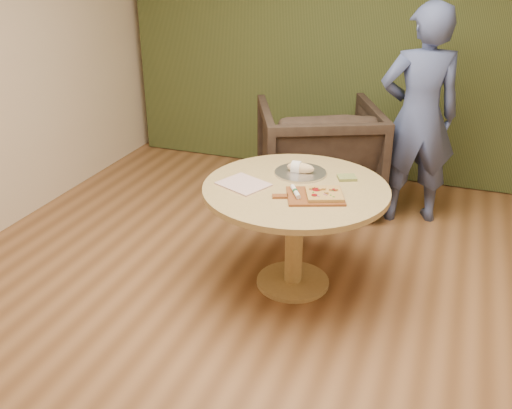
{
  "coord_description": "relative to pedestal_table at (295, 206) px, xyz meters",
  "views": [
    {
      "loc": [
        0.95,
        -2.65,
        2.23
      ],
      "look_at": [
        -0.12,
        0.25,
        0.77
      ],
      "focal_mm": 40.0,
      "sensor_mm": 36.0,
      "label": 1
    }
  ],
  "objects": [
    {
      "name": "person_standing",
      "position": [
        0.63,
        1.36,
        0.29
      ],
      "size": [
        0.77,
        0.63,
        1.81
      ],
      "primitive_type": "imported",
      "rotation": [
        0.0,
        0.0,
        3.49
      ],
      "color": "#435185",
      "rests_on": "ground"
    },
    {
      "name": "pedestal_table",
      "position": [
        0.0,
        0.0,
        0.0
      ],
      "size": [
        1.23,
        1.23,
        0.75
      ],
      "rotation": [
        0.0,
        0.0,
        0.2
      ],
      "color": "tan",
      "rests_on": "ground"
    },
    {
      "name": "room_shell",
      "position": [
        -0.02,
        -0.64,
        0.79
      ],
      "size": [
        5.04,
        6.04,
        2.84
      ],
      "color": "#8D5E38",
      "rests_on": "ground"
    },
    {
      "name": "curtain",
      "position": [
        -0.02,
        2.26,
        0.79
      ],
      "size": [
        4.8,
        0.14,
        2.78
      ],
      "primitive_type": "cube",
      "color": "#303B1A",
      "rests_on": "ground"
    },
    {
      "name": "pizza_paddle",
      "position": [
        0.15,
        -0.13,
        0.15
      ],
      "size": [
        0.47,
        0.39,
        0.01
      ],
      "rotation": [
        0.0,
        0.0,
        0.37
      ],
      "color": "brown",
      "rests_on": "pedestal_table"
    },
    {
      "name": "bread_roll",
      "position": [
        -0.04,
        0.22,
        0.18
      ],
      "size": [
        0.19,
        0.09,
        0.09
      ],
      "color": "beige",
      "rests_on": "serving_tray"
    },
    {
      "name": "cutlery_roll",
      "position": [
        0.04,
        -0.15,
        0.17
      ],
      "size": [
        0.12,
        0.18,
        0.03
      ],
      "rotation": [
        0.0,
        0.0,
        0.52
      ],
      "color": "white",
      "rests_on": "pizza_paddle"
    },
    {
      "name": "armchair",
      "position": [
        -0.19,
        1.35,
        -0.09
      ],
      "size": [
        1.3,
        1.27,
        1.03
      ],
      "primitive_type": "imported",
      "rotation": [
        0.0,
        0.0,
        3.57
      ],
      "color": "black",
      "rests_on": "ground"
    },
    {
      "name": "serving_tray",
      "position": [
        -0.03,
        0.22,
        0.15
      ],
      "size": [
        0.36,
        0.36,
        0.02
      ],
      "color": "silver",
      "rests_on": "pedestal_table"
    },
    {
      "name": "newspaper",
      "position": [
        -0.33,
        -0.1,
        0.15
      ],
      "size": [
        0.38,
        0.35,
        0.01
      ],
      "primitive_type": "cube",
      "rotation": [
        0.0,
        0.0,
        -0.42
      ],
      "color": "white",
      "rests_on": "pedestal_table"
    },
    {
      "name": "flatbread_pizza",
      "position": [
        0.22,
        -0.11,
        0.17
      ],
      "size": [
        0.28,
        0.28,
        0.04
      ],
      "rotation": [
        0.0,
        0.0,
        0.37
      ],
      "color": "tan",
      "rests_on": "pizza_paddle"
    },
    {
      "name": "green_packet",
      "position": [
        0.29,
        0.24,
        0.15
      ],
      "size": [
        0.15,
        0.14,
        0.02
      ],
      "primitive_type": "cube",
      "rotation": [
        0.0,
        0.0,
        0.42
      ],
      "color": "#5D6A2F",
      "rests_on": "pedestal_table"
    }
  ]
}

